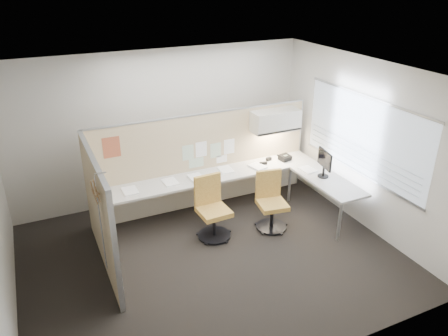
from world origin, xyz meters
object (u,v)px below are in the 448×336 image
phone (285,158)px  chair_left (212,210)px  chair_right (271,203)px  monitor (324,162)px  desk (234,181)px

phone → chair_left: bearing=-169.7°
chair_left → chair_right: bearing=-12.3°
chair_right → phone: size_ratio=4.05×
chair_right → monitor: size_ratio=2.01×
chair_right → phone: 1.25m
desk → chair_right: size_ratio=4.09×
chair_left → monitor: (2.04, -0.17, 0.53)m
chair_left → monitor: 2.12m
chair_right → phone: bearing=56.7°
phone → monitor: bearing=-87.5°
desk → phone: (1.15, 0.15, 0.18)m
desk → chair_right: bearing=-65.7°
desk → phone: 1.17m
chair_left → chair_right: 1.02m
phone → desk: bearing=176.2°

